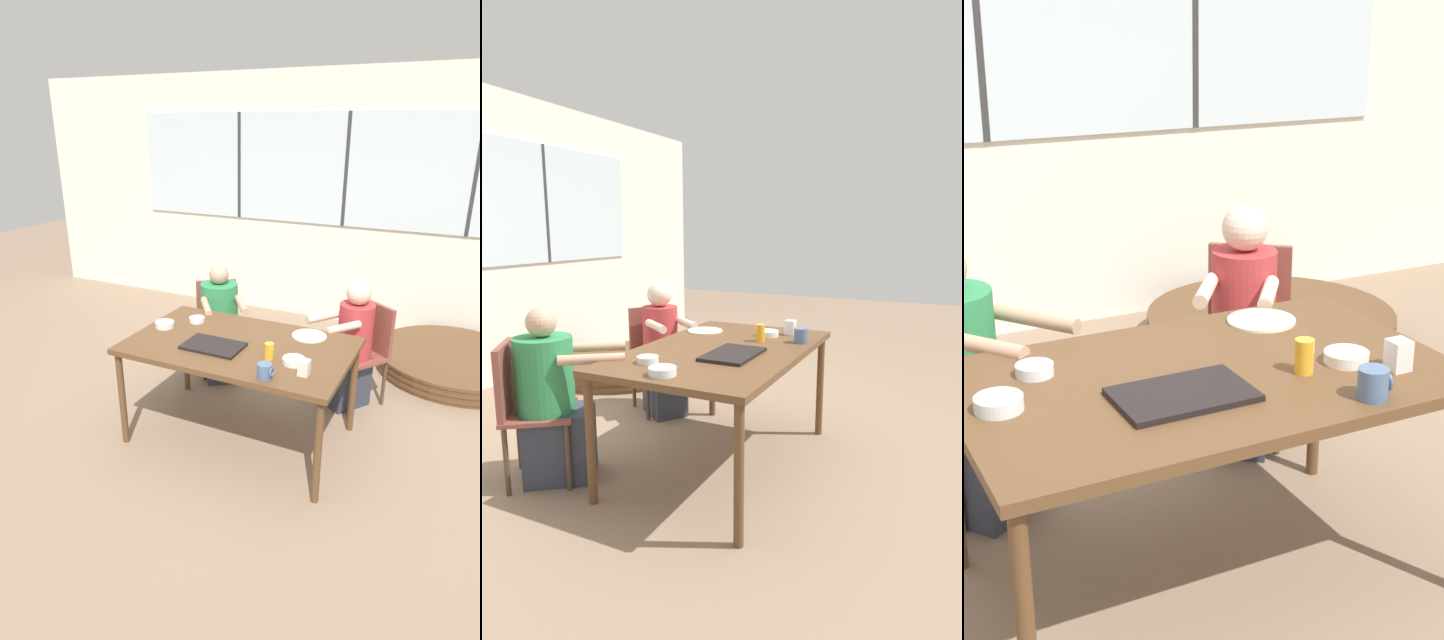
% 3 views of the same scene
% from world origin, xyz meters
% --- Properties ---
extents(ground_plane, '(16.00, 16.00, 0.00)m').
position_xyz_m(ground_plane, '(0.00, 0.00, 0.00)').
color(ground_plane, '#8C725B').
extents(wall_back_with_windows, '(8.40, 0.08, 2.80)m').
position_xyz_m(wall_back_with_windows, '(0.00, 2.72, 1.43)').
color(wall_back_with_windows, white).
rests_on(wall_back_with_windows, ground_plane).
extents(dining_table, '(1.58, 0.99, 0.78)m').
position_xyz_m(dining_table, '(0.00, 0.00, 0.72)').
color(dining_table, brown).
rests_on(dining_table, ground_plane).
extents(chair_for_woman_green_shirt, '(0.56, 0.56, 0.86)m').
position_xyz_m(chair_for_woman_green_shirt, '(0.71, 0.97, 0.51)').
color(chair_for_woman_green_shirt, brown).
rests_on(chair_for_woman_green_shirt, ground_plane).
extents(person_woman_green_shirt, '(0.53, 0.58, 1.09)m').
position_xyz_m(person_woman_green_shirt, '(0.62, 0.84, 0.50)').
color(person_woman_green_shirt, '#333847').
rests_on(person_woman_green_shirt, ground_plane).
extents(food_tray_dark, '(0.41, 0.27, 0.02)m').
position_xyz_m(food_tray_dark, '(-0.14, -0.14, 0.79)').
color(food_tray_dark, black).
rests_on(food_tray_dark, dining_table).
extents(coffee_mug, '(0.10, 0.09, 0.10)m').
position_xyz_m(coffee_mug, '(0.36, -0.40, 0.82)').
color(coffee_mug, slate).
rests_on(coffee_mug, dining_table).
extents(juice_glass, '(0.06, 0.06, 0.11)m').
position_xyz_m(juice_glass, '(0.28, -0.14, 0.83)').
color(juice_glass, gold).
rests_on(juice_glass, dining_table).
extents(milk_carton_small, '(0.07, 0.07, 0.10)m').
position_xyz_m(milk_carton_small, '(0.57, -0.26, 0.83)').
color(milk_carton_small, silver).
rests_on(milk_carton_small, dining_table).
extents(bowl_white_shallow, '(0.15, 0.15, 0.04)m').
position_xyz_m(bowl_white_shallow, '(0.46, -0.13, 0.80)').
color(bowl_white_shallow, white).
rests_on(bowl_white_shallow, dining_table).
extents(bowl_cereal, '(0.14, 0.14, 0.04)m').
position_xyz_m(bowl_cereal, '(-0.66, 0.02, 0.80)').
color(bowl_cereal, silver).
rests_on(bowl_cereal, dining_table).
extents(bowl_fruit, '(0.12, 0.12, 0.04)m').
position_xyz_m(bowl_fruit, '(-0.49, 0.23, 0.80)').
color(bowl_fruit, silver).
rests_on(bowl_fruit, dining_table).
extents(plate_tortillas, '(0.26, 0.26, 0.01)m').
position_xyz_m(plate_tortillas, '(0.41, 0.33, 0.78)').
color(plate_tortillas, beige).
rests_on(plate_tortillas, dining_table).
extents(folded_table_stack, '(1.46, 1.46, 0.18)m').
position_xyz_m(folded_table_stack, '(1.39, 1.87, 0.09)').
color(folded_table_stack, brown).
rests_on(folded_table_stack, ground_plane).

